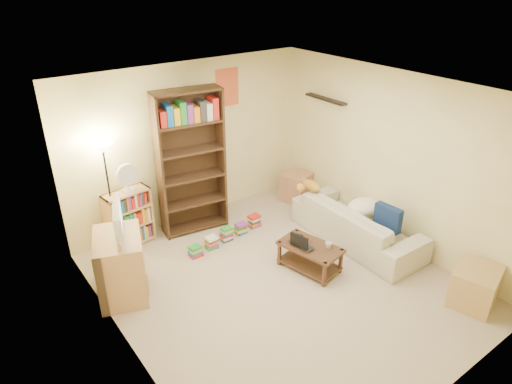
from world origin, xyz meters
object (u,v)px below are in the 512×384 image
Objects in this scene: coffee_table at (310,254)px; floor_lamp at (106,167)px; sofa at (357,224)px; tabby_cat at (309,186)px; tv_stand at (121,266)px; desk_fan at (127,177)px; side_table at (296,187)px; laptop at (304,244)px; short_bookshelf at (129,218)px; mug at (328,245)px; end_cabinet at (475,286)px; television at (114,222)px; tall_bookshelf at (191,160)px.

floor_lamp is (-1.90, 2.03, 1.07)m from coffee_table.
coffee_table is at bearing 96.72° from sofa.
coffee_table is (-1.03, -0.10, -0.07)m from sofa.
tv_stand reaches higher than tabby_cat.
desk_fan is 2.98m from side_table.
sofa is 1.04m from coffee_table.
laptop is 0.45× the size of short_bookshelf.
tabby_cat is 1.09× the size of desk_fan.
end_cabinet is at bearing -57.36° from mug.
short_bookshelf is at bearing -7.32° from television.
coffee_table is at bearing -131.26° from tabby_cat.
mug is at bearing -50.45° from desk_fan.
tall_bookshelf is 2.12m from side_table.
tall_bookshelf is 0.94m from desk_fan.
floor_lamp is (0.32, 1.03, 0.26)m from television.
laptop is at bearing -3.04° from tv_stand.
coffee_table is at bearing -50.51° from desk_fan.
tall_bookshelf reaches higher than laptop.
sofa is 0.93m from mug.
coffee_table is 0.18m from laptop.
laptop is 2.56m from short_bookshelf.
desk_fan is at bearing 129.55° from mug.
floor_lamp is 3.25× the size of side_table.
floor_lamp is at bearing 92.88° from tv_stand.
short_bookshelf is at bearing 129.73° from mug.
tabby_cat is 1.22× the size of laptop.
television reaches higher than coffee_table.
desk_fan is at bearing 79.56° from tv_stand.
floor_lamp is (-2.68, 1.14, 0.61)m from tabby_cat.
short_bookshelf is at bearing 82.68° from tv_stand.
mug is at bearing -120.42° from tabby_cat.
tall_bookshelf is at bearing -7.62° from desk_fan.
end_cabinet is at bearing -53.15° from desk_fan.
side_table is at bearing 61.07° from tabby_cat.
short_bookshelf is at bearing 55.90° from sofa.
mug is 1.82m from end_cabinet.
television reaches higher than side_table.
television reaches higher than tabby_cat.
sofa is 4.41× the size of tabby_cat.
sofa is 22.16× the size of mug.
desk_fan reaches higher than short_bookshelf.
television reaches higher than sofa.
sofa is at bearing -96.26° from side_table.
short_bookshelf is (-2.47, 1.14, -0.25)m from tabby_cat.
floor_lamp is at bearing 172.88° from side_table.
television is at bearing -169.39° from side_table.
tv_stand is (-3.25, 0.91, 0.11)m from sofa.
desk_fan is at bearing 126.85° from end_cabinet.
side_table is (1.25, 1.57, -0.13)m from laptop.
short_bookshelf is at bearing 172.35° from side_table.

